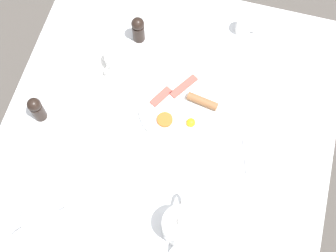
# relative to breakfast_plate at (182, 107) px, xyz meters

# --- Properties ---
(ground_plane) EXTENTS (8.00, 8.00, 0.00)m
(ground_plane) POSITION_rel_breakfast_plate_xyz_m (-0.02, -0.08, -0.76)
(ground_plane) COLOR #4C4742
(table) EXTENTS (1.05, 1.11, 0.76)m
(table) POSITION_rel_breakfast_plate_xyz_m (-0.02, -0.08, -0.08)
(table) COLOR silver
(table) RESTS_ON ground_plane
(breakfast_plate) EXTENTS (0.28, 0.28, 0.04)m
(breakfast_plate) POSITION_rel_breakfast_plate_xyz_m (0.00, 0.00, 0.00)
(breakfast_plate) COLOR white
(breakfast_plate) RESTS_ON table
(teapot_near) EXTENTS (0.10, 0.19, 0.13)m
(teapot_near) POSITION_rel_breakfast_plate_xyz_m (0.09, -0.38, 0.04)
(teapot_near) COLOR white
(teapot_near) RESTS_ON table
(teapot_far) EXTENTS (0.15, 0.15, 0.13)m
(teapot_far) POSITION_rel_breakfast_plate_xyz_m (-0.29, -0.47, 0.04)
(teapot_far) COLOR white
(teapot_far) RESTS_ON table
(teacup_with_saucer_left) EXTENTS (0.16, 0.16, 0.06)m
(teacup_with_saucer_left) POSITION_rel_breakfast_plate_xyz_m (-0.25, 0.10, 0.02)
(teacup_with_saucer_left) COLOR white
(teacup_with_saucer_left) RESTS_ON table
(creamer_jug) EXTENTS (0.08, 0.05, 0.06)m
(creamer_jug) POSITION_rel_breakfast_plate_xyz_m (0.13, 0.34, 0.02)
(creamer_jug) COLOR white
(creamer_jug) RESTS_ON table
(pepper_grinder) EXTENTS (0.04, 0.04, 0.11)m
(pepper_grinder) POSITION_rel_breakfast_plate_xyz_m (-0.21, 0.22, 0.05)
(pepper_grinder) COLOR black
(pepper_grinder) RESTS_ON table
(salt_grinder) EXTENTS (0.04, 0.04, 0.11)m
(salt_grinder) POSITION_rel_breakfast_plate_xyz_m (-0.44, -0.15, 0.05)
(salt_grinder) COLOR black
(salt_grinder) RESTS_ON table
(napkin_folded) EXTENTS (0.17, 0.15, 0.01)m
(napkin_folded) POSITION_rel_breakfast_plate_xyz_m (0.30, -0.09, -0.00)
(napkin_folded) COLOR white
(napkin_folded) RESTS_ON table
(fork_by_plate) EXTENTS (0.10, 0.17, 0.00)m
(fork_by_plate) POSITION_rel_breakfast_plate_xyz_m (-0.15, -0.22, -0.01)
(fork_by_plate) COLOR silver
(fork_by_plate) RESTS_ON table
(knife_by_plate) EXTENTS (0.10, 0.21, 0.00)m
(knife_by_plate) POSITION_rel_breakfast_plate_xyz_m (-0.35, 0.30, -0.01)
(knife_by_plate) COLOR silver
(knife_by_plate) RESTS_ON table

